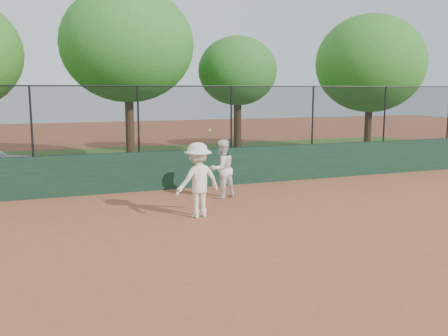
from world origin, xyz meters
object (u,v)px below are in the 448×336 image
object	(u,v)px
tree_3	(238,71)
tree_4	(371,64)
player_second	(222,169)
player_main	(198,180)
tree_2	(127,45)

from	to	relation	value
tree_3	tree_4	size ratio (longest dim) A/B	0.84
player_second	player_main	world-z (taller)	player_main
player_second	player_main	bearing A→B (deg)	36.67
player_main	tree_4	distance (m)	14.77
player_second	tree_2	world-z (taller)	tree_2
tree_4	player_main	bearing A→B (deg)	-142.75
player_second	player_main	xyz separation A→B (m)	(-1.30, -1.81, 0.07)
player_main	tree_3	distance (m)	11.95
tree_4	tree_3	bearing A→B (deg)	165.57
player_second	tree_2	size ratio (longest dim) A/B	0.23
player_second	player_main	distance (m)	2.23
player_second	tree_3	bearing A→B (deg)	-132.84
tree_2	tree_3	xyz separation A→B (m)	(5.20, 0.89, -0.96)
player_second	tree_4	xyz separation A→B (m)	(10.15, 6.89, 3.44)
player_second	tree_3	distance (m)	9.86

